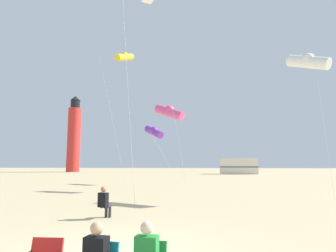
# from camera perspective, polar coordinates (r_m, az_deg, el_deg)

# --- Properties ---
(kite_flyer_standing) EXTENTS (0.44, 0.56, 1.16)m
(kite_flyer_standing) POSITION_cam_1_polar(r_m,az_deg,el_deg) (11.32, -12.39, -14.28)
(kite_flyer_standing) COLOR black
(kite_flyer_standing) RESTS_ON ground
(kite_tube_white) EXTENTS (2.23, 2.29, 8.59)m
(kite_tube_white) POSITION_cam_1_polar(r_m,az_deg,el_deg) (19.14, 25.80, 11.35)
(kite_tube_white) COLOR silver
(kite_tube_white) RESTS_ON ground
(kite_tube_gold) EXTENTS (3.25, 3.63, 13.43)m
(kite_tube_gold) POSITION_cam_1_polar(r_m,az_deg,el_deg) (30.67, -8.55, 13.29)
(kite_tube_gold) COLOR silver
(kite_tube_gold) RESTS_ON ground
(kite_tube_rainbow) EXTENTS (2.56, 2.21, 6.60)m
(kite_tube_rainbow) POSITION_cam_1_polar(r_m,az_deg,el_deg) (22.19, 0.28, 2.82)
(kite_tube_rainbow) COLOR silver
(kite_tube_rainbow) RESTS_ON ground
(kite_tube_violet) EXTENTS (3.51, 3.55, 5.78)m
(kite_tube_violet) POSITION_cam_1_polar(r_m,az_deg,el_deg) (28.62, -2.80, -1.08)
(kite_tube_violet) COLOR silver
(kite_tube_violet) RESTS_ON ground
(lighthouse_distant) EXTENTS (2.80, 2.80, 16.80)m
(lighthouse_distant) POSITION_cam_1_polar(r_m,az_deg,el_deg) (67.05, -17.98, -1.85)
(lighthouse_distant) COLOR red
(lighthouse_distant) RESTS_ON ground
(rv_van_cream) EXTENTS (6.45, 2.38, 2.80)m
(rv_van_cream) POSITION_cam_1_polar(r_m,az_deg,el_deg) (53.32, 13.68, -7.66)
(rv_van_cream) COLOR beige
(rv_van_cream) RESTS_ON ground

